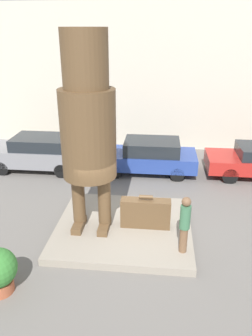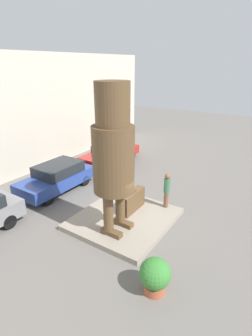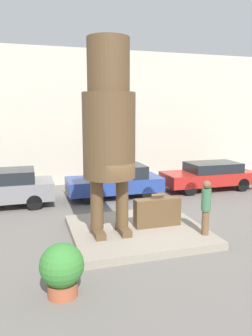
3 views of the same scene
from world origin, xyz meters
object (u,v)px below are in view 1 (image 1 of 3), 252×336
object	(u,v)px
statue_figure	(88,122)
parked_car_grey	(38,152)
tourist	(185,223)
giant_suitcase	(146,213)
parked_car_blue	(148,156)

from	to	relation	value
statue_figure	parked_car_grey	xyz separation A→B (m)	(-3.49, 4.85, -2.82)
statue_figure	tourist	distance (m)	3.86
statue_figure	tourist	xyz separation A→B (m)	(2.79, -0.99, -2.48)
giant_suitcase	parked_car_blue	bearing A→B (deg)	91.51
parked_car_grey	tourist	bearing A→B (deg)	137.07
statue_figure	tourist	bearing A→B (deg)	-19.61
tourist	parked_car_grey	bearing A→B (deg)	137.07
parked_car_grey	giant_suitcase	bearing A→B (deg)	137.89
tourist	parked_car_blue	world-z (taller)	tourist
giant_suitcase	parked_car_grey	bearing A→B (deg)	137.89
giant_suitcase	tourist	bearing A→B (deg)	-46.43
parked_car_grey	parked_car_blue	xyz separation A→B (m)	(5.04, 0.16, -0.04)
giant_suitcase	parked_car_grey	world-z (taller)	parked_car_grey
giant_suitcase	parked_car_grey	size ratio (longest dim) A/B	0.36
parked_car_grey	statue_figure	bearing A→B (deg)	125.76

